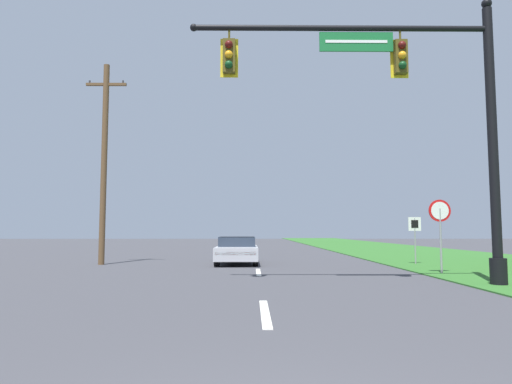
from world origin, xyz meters
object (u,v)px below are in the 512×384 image
Objects in this scene: stop_sign at (440,219)px; route_sign_post at (415,229)px; utility_pole_near at (104,160)px; car_ahead at (237,250)px; signal_mast at (419,109)px.

stop_sign reaches higher than route_sign_post.
route_sign_post is at bearing -0.58° from utility_pole_near.
route_sign_post is at bearing 81.18° from stop_sign.
route_sign_post is (0.67, 4.34, -0.34)m from stop_sign.
signal_mast is at bearing -57.23° from car_ahead.
car_ahead is 8.76m from stop_sign.
signal_mast is at bearing -34.78° from utility_pole_near.
stop_sign is 4.40m from route_sign_post.
signal_mast reaches higher than car_ahead.
route_sign_post is at bearing -4.30° from car_ahead.
utility_pole_near reaches higher than car_ahead.
car_ahead is at bearing 145.39° from stop_sign.
utility_pole_near is at bearing 145.22° from signal_mast.
car_ahead is at bearing 122.77° from signal_mast.
route_sign_post reaches higher than car_ahead.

